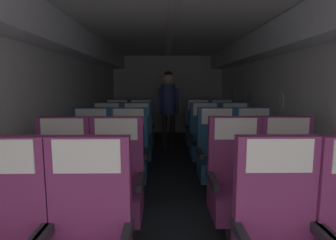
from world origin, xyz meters
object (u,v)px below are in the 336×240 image
(seat_b_left_window, at_px, (61,189))
(seat_b_right_window, at_px, (236,187))
(seat_d_right_window, at_px, (206,142))
(seat_e_left_window, at_px, (117,132))
(flight_attendant, at_px, (168,102))
(seat_d_left_window, at_px, (107,143))
(seat_b_left_aisle, at_px, (116,188))
(seat_b_right_aisle, at_px, (289,187))
(seat_e_left_aisle, at_px, (141,132))
(seat_c_left_window, at_px, (91,159))
(seat_d_left_aisle, at_px, (137,143))
(seat_c_left_aisle, at_px, (128,159))
(seat_c_right_aisle, at_px, (255,158))
(seat_e_right_aisle, at_px, (222,132))
(seat_c_right_window, at_px, (217,158))
(seat_d_right_aisle, at_px, (235,142))

(seat_b_left_window, relative_size, seat_b_right_window, 1.00)
(seat_d_right_window, height_order, seat_e_left_window, same)
(seat_e_left_window, relative_size, flight_attendant, 0.67)
(seat_b_left_window, bearing_deg, seat_d_left_window, 89.98)
(seat_b_left_aisle, xyz_separation_m, seat_d_right_window, (1.11, 1.93, 0.00))
(seat_b_right_aisle, distance_m, seat_e_left_aisle, 3.29)
(seat_c_left_window, xyz_separation_m, flight_attendant, (1.02, 2.22, 0.56))
(seat_d_left_aisle, height_order, seat_d_right_window, same)
(seat_b_left_aisle, distance_m, seat_c_left_aisle, 0.97)
(seat_c_right_aisle, bearing_deg, seat_e_left_window, 137.56)
(seat_b_right_aisle, height_order, seat_d_left_window, same)
(seat_b_left_window, bearing_deg, seat_c_left_window, 89.95)
(seat_c_right_aisle, height_order, seat_d_right_window, same)
(seat_b_left_aisle, bearing_deg, seat_e_right_aisle, 61.07)
(seat_c_left_window, height_order, seat_e_left_aisle, same)
(seat_b_right_aisle, bearing_deg, seat_e_right_aisle, 89.93)
(seat_d_left_window, distance_m, seat_e_right_aisle, 2.30)
(seat_d_left_aisle, relative_size, flight_attendant, 0.67)
(seat_d_left_window, bearing_deg, seat_e_left_window, 89.49)
(seat_b_right_window, distance_m, seat_d_left_window, 2.50)
(seat_b_right_aisle, distance_m, seat_c_left_aisle, 1.87)
(seat_d_left_window, relative_size, seat_e_left_aisle, 1.00)
(seat_e_left_window, bearing_deg, seat_b_left_window, -90.18)
(seat_c_left_window, bearing_deg, seat_d_right_window, 30.56)
(seat_b_left_aisle, relative_size, seat_e_left_aisle, 1.00)
(seat_b_left_window, distance_m, seat_e_left_window, 2.88)
(seat_e_left_window, bearing_deg, seat_e_right_aisle, 0.15)
(seat_c_left_aisle, height_order, seat_e_right_aisle, same)
(seat_b_right_aisle, relative_size, seat_c_right_aisle, 1.00)
(seat_b_left_window, distance_m, seat_e_right_aisle, 3.57)
(seat_c_left_aisle, bearing_deg, seat_c_right_aisle, 0.41)
(seat_d_left_aisle, relative_size, seat_e_left_aisle, 1.00)
(seat_c_right_window, height_order, seat_e_right_aisle, same)
(seat_e_right_aisle, bearing_deg, seat_e_left_window, -179.85)
(seat_b_right_window, xyz_separation_m, seat_e_left_window, (-1.58, 2.88, 0.00))
(seat_b_right_window, xyz_separation_m, seat_d_left_aisle, (-1.11, 1.92, 0.00))
(seat_d_right_aisle, height_order, seat_e_right_aisle, same)
(seat_b_left_aisle, height_order, seat_e_left_aisle, same)
(seat_d_right_aisle, height_order, seat_e_left_window, same)
(seat_b_left_window, bearing_deg, seat_c_right_window, 31.20)
(seat_b_right_aisle, distance_m, seat_d_right_aisle, 1.90)
(seat_b_left_window, bearing_deg, seat_b_left_aisle, -0.24)
(seat_c_right_aisle, xyz_separation_m, seat_e_right_aisle, (0.00, 1.91, 0.00))
(seat_c_right_window, xyz_separation_m, flight_attendant, (-0.58, 2.23, 0.56))
(seat_c_left_window, relative_size, seat_e_left_aisle, 1.00)
(seat_d_left_aisle, relative_size, seat_d_right_aisle, 1.00)
(seat_c_right_window, bearing_deg, seat_b_right_aisle, -63.43)
(seat_e_left_window, bearing_deg, seat_b_right_aisle, -54.08)
(seat_b_right_window, xyz_separation_m, seat_c_left_aisle, (-1.12, 0.97, 0.00))
(seat_c_right_window, bearing_deg, seat_e_right_aisle, 75.86)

